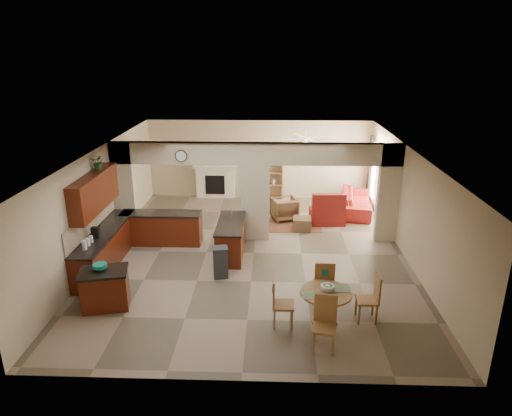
{
  "coord_description": "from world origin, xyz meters",
  "views": [
    {
      "loc": [
        0.46,
        -11.17,
        5.23
      ],
      "look_at": [
        0.05,
        0.3,
        1.18
      ],
      "focal_mm": 32.0,
      "sensor_mm": 36.0,
      "label": 1
    }
  ],
  "objects_px": {
    "sofa": "(356,202)",
    "armchair": "(284,209)",
    "dining_table": "(326,302)",
    "kitchen_island": "(105,289)"
  },
  "relations": [
    {
      "from": "sofa",
      "to": "armchair",
      "type": "relative_size",
      "value": 3.05
    },
    {
      "from": "dining_table",
      "to": "kitchen_island",
      "type": "bearing_deg",
      "value": 174.42
    },
    {
      "from": "kitchen_island",
      "to": "sofa",
      "type": "xyz_separation_m",
      "value": [
        6.32,
        6.2,
        -0.08
      ]
    },
    {
      "from": "kitchen_island",
      "to": "armchair",
      "type": "bearing_deg",
      "value": 41.23
    },
    {
      "from": "armchair",
      "to": "sofa",
      "type": "bearing_deg",
      "value": -178.74
    },
    {
      "from": "kitchen_island",
      "to": "armchair",
      "type": "height_order",
      "value": "kitchen_island"
    },
    {
      "from": "dining_table",
      "to": "sofa",
      "type": "bearing_deg",
      "value": 75.3
    },
    {
      "from": "armchair",
      "to": "kitchen_island",
      "type": "bearing_deg",
      "value": 36.96
    },
    {
      "from": "dining_table",
      "to": "sofa",
      "type": "xyz_separation_m",
      "value": [
        1.74,
        6.65,
        -0.13
      ]
    },
    {
      "from": "dining_table",
      "to": "armchair",
      "type": "xyz_separation_m",
      "value": [
        -0.68,
        5.84,
        -0.12
      ]
    }
  ]
}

